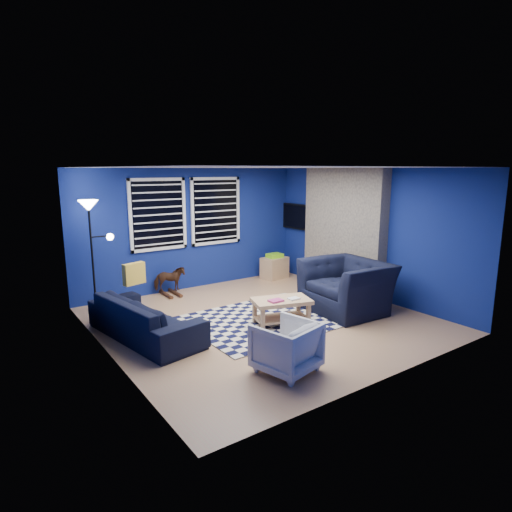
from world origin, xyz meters
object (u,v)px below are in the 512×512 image
(tv, at_px, (298,217))
(sofa, at_px, (145,317))
(coffee_table, at_px, (281,306))
(cabinet, at_px, (275,267))
(floor_lamp, at_px, (91,221))
(armchair_big, at_px, (346,286))
(rocking_horse, at_px, (170,279))
(armchair_bent, at_px, (286,347))

(tv, distance_m, sofa, 4.72)
(tv, xyz_separation_m, coffee_table, (-2.33, -2.36, -1.09))
(cabinet, height_order, floor_lamp, floor_lamp)
(coffee_table, height_order, floor_lamp, floor_lamp)
(armchair_big, bearing_deg, tv, 162.42)
(rocking_horse, bearing_deg, armchair_bent, -163.53)
(rocking_horse, xyz_separation_m, cabinet, (2.54, -0.12, -0.07))
(armchair_bent, bearing_deg, cabinet, -138.94)
(rocking_horse, height_order, coffee_table, rocking_horse)
(armchair_bent, xyz_separation_m, coffee_table, (0.95, 1.29, -0.01))
(floor_lamp, bearing_deg, armchair_bent, -70.78)
(coffee_table, height_order, cabinet, cabinet)
(sofa, distance_m, floor_lamp, 2.11)
(coffee_table, bearing_deg, cabinet, 54.59)
(cabinet, bearing_deg, floor_lamp, 171.65)
(cabinet, distance_m, floor_lamp, 4.23)
(floor_lamp, bearing_deg, coffee_table, -47.13)
(tv, relative_size, rocking_horse, 1.66)
(armchair_bent, bearing_deg, sofa, -76.92)
(sofa, xyz_separation_m, armchair_bent, (1.02, -2.07, 0.02))
(tv, relative_size, armchair_bent, 1.42)
(floor_lamp, bearing_deg, rocking_horse, 7.53)
(rocking_horse, bearing_deg, coffee_table, -144.43)
(sofa, height_order, armchair_big, armchair_big)
(armchair_big, relative_size, floor_lamp, 0.70)
(armchair_big, height_order, floor_lamp, floor_lamp)
(sofa, distance_m, cabinet, 4.11)
(rocking_horse, bearing_deg, armchair_big, -122.42)
(rocking_horse, relative_size, cabinet, 0.94)
(armchair_big, bearing_deg, armchair_bent, -59.25)
(coffee_table, distance_m, floor_lamp, 3.54)
(tv, bearing_deg, armchair_bent, -131.94)
(armchair_bent, relative_size, rocking_horse, 1.17)
(armchair_bent, xyz_separation_m, cabinet, (2.71, 3.77, -0.07))
(armchair_bent, height_order, cabinet, armchair_bent)
(armchair_big, bearing_deg, rocking_horse, -137.83)
(armchair_big, distance_m, floor_lamp, 4.56)
(armchair_bent, distance_m, coffee_table, 1.60)
(armchair_bent, distance_m, floor_lamp, 4.13)
(sofa, bearing_deg, cabinet, -75.47)
(armchair_big, bearing_deg, floor_lamp, -121.13)
(sofa, bearing_deg, armchair_big, -114.62)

